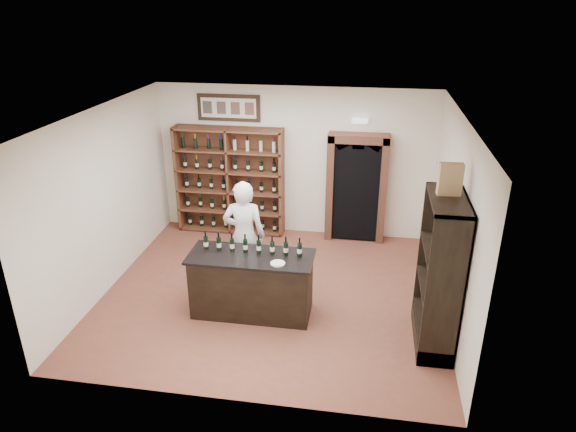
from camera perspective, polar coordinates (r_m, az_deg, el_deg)
The scene contains 22 objects.
floor at distance 8.66m, azimuth -1.76°, elevation -8.52°, with size 5.50×5.50×0.00m, color brown.
ceiling at distance 7.52m, azimuth -2.04°, elevation 11.27°, with size 5.50×5.50×0.00m, color white.
wall_back at distance 10.29m, azimuth 0.75°, elevation 6.00°, with size 5.50×0.04×3.00m, color silver.
wall_left at distance 8.88m, azimuth -19.60°, elevation 1.72°, with size 0.04×5.00×3.00m, color silver.
wall_right at distance 7.95m, azimuth 17.96°, elevation -0.58°, with size 0.04×5.00×3.00m, color silver.
wine_shelf at distance 10.52m, azimuth -6.44°, elevation 3.95°, with size 2.20×0.38×2.20m.
framed_picture at distance 10.26m, azimuth -6.61°, elevation 11.86°, with size 1.25×0.04×0.52m, color black.
arched_doorway at distance 10.14m, azimuth 7.61°, elevation 3.38°, with size 1.17×0.35×2.17m.
emergency_light at distance 9.88m, azimuth 8.02°, elevation 10.45°, with size 0.30×0.10×0.10m, color white.
tasting_counter at distance 7.94m, azimuth -4.04°, elevation -7.62°, with size 1.88×0.78×1.00m.
counter_bottle_0 at distance 7.91m, azimuth -9.12°, elevation -2.96°, with size 0.07×0.07×0.30m.
counter_bottle_1 at distance 7.85m, azimuth -7.68°, elevation -3.07°, with size 0.07×0.07×0.30m.
counter_bottle_2 at distance 7.79m, azimuth -6.23°, elevation -3.19°, with size 0.07×0.07×0.30m.
counter_bottle_3 at distance 7.75m, azimuth -4.76°, elevation -3.31°, with size 0.07×0.07×0.30m.
counter_bottle_4 at distance 7.70m, azimuth -3.27°, elevation -3.42°, with size 0.07×0.07×0.30m.
counter_bottle_5 at distance 7.66m, azimuth -1.76°, elevation -3.54°, with size 0.07×0.07×0.30m.
counter_bottle_6 at distance 7.63m, azimuth -0.24°, elevation -3.65°, with size 0.07×0.07×0.30m.
counter_bottle_7 at distance 7.61m, azimuth 1.29°, elevation -3.76°, with size 0.07×0.07×0.30m.
side_cabinet at distance 7.46m, azimuth 16.43°, elevation -8.51°, with size 0.48×1.20×2.20m.
shopkeeper at distance 8.43m, azimuth -4.88°, elevation -2.21°, with size 0.69×0.45×1.89m, color white.
plate at distance 7.44m, azimuth -1.14°, elevation -5.29°, with size 0.21×0.21×0.02m, color silver.
wine_crate at distance 6.88m, azimuth 17.58°, elevation 3.92°, with size 0.30×0.12×0.42m, color #A28555.
Camera 1 is at (1.42, -7.21, 4.58)m, focal length 32.00 mm.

